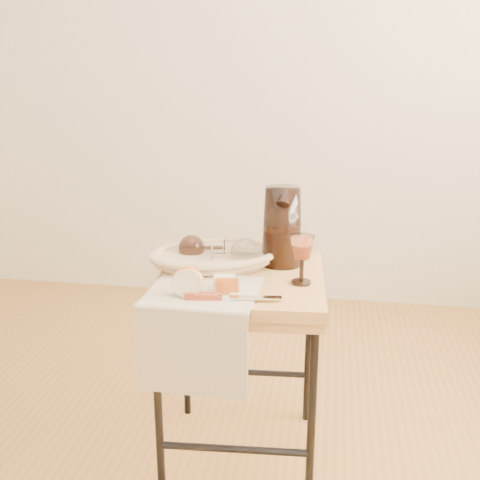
% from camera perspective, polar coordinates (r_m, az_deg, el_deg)
% --- Properties ---
extents(wall_back, '(3.60, 0.00, 2.70)m').
position_cam_1_polar(wall_back, '(3.10, -2.37, 18.74)').
color(wall_back, beige).
rests_on(wall_back, ground).
extents(side_table, '(0.53, 0.53, 0.64)m').
position_cam_1_polar(side_table, '(1.91, 0.10, -12.45)').
color(side_table, brown).
rests_on(side_table, floor).
extents(tea_towel, '(0.31, 0.29, 0.01)m').
position_cam_1_polar(tea_towel, '(1.66, -3.57, -5.00)').
color(tea_towel, beige).
rests_on(tea_towel, side_table).
extents(bread_basket, '(0.43, 0.37, 0.05)m').
position_cam_1_polar(bread_basket, '(1.86, -2.47, -1.82)').
color(bread_basket, tan).
rests_on(bread_basket, side_table).
extents(goblet_lying_a, '(0.15, 0.10, 0.08)m').
position_cam_1_polar(goblet_lying_a, '(1.87, -3.36, -0.75)').
color(goblet_lying_a, '#4B2D26').
rests_on(goblet_lying_a, bread_basket).
extents(goblet_lying_b, '(0.16, 0.13, 0.09)m').
position_cam_1_polar(goblet_lying_b, '(1.82, -0.93, -1.19)').
color(goblet_lying_b, white).
rests_on(goblet_lying_b, bread_basket).
extents(pitcher, '(0.21, 0.28, 0.29)m').
position_cam_1_polar(pitcher, '(1.85, 4.12, 1.35)').
color(pitcher, black).
rests_on(pitcher, side_table).
extents(wine_goblet, '(0.09, 0.09, 0.15)m').
position_cam_1_polar(wine_goblet, '(1.70, 6.04, -1.91)').
color(wine_goblet, white).
rests_on(wine_goblet, side_table).
extents(apple_half, '(0.09, 0.06, 0.08)m').
position_cam_1_polar(apple_half, '(1.62, -5.08, -3.98)').
color(apple_half, red).
rests_on(apple_half, tea_towel).
extents(apple_wedge, '(0.07, 0.04, 0.04)m').
position_cam_1_polar(apple_wedge, '(1.65, -1.53, -4.18)').
color(apple_wedge, '#FDE1BA').
rests_on(apple_wedge, tea_towel).
extents(table_knife, '(0.26, 0.06, 0.02)m').
position_cam_1_polar(table_knife, '(1.59, -1.06, -5.44)').
color(table_knife, silver).
rests_on(table_knife, tea_towel).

